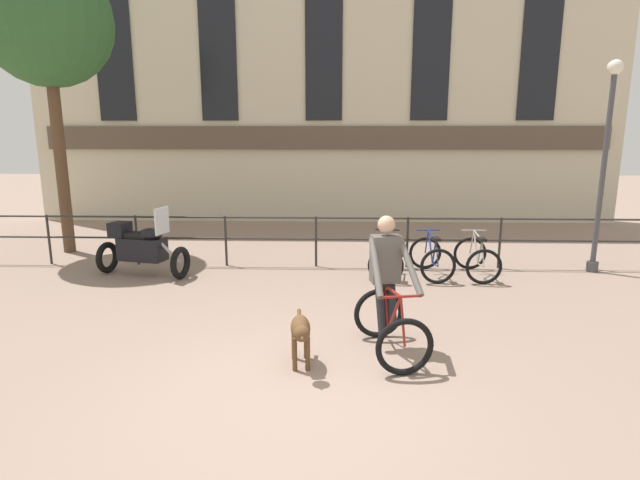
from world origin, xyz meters
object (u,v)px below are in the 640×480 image
(cyclist_with_bike, at_px, (388,292))
(parked_bicycle_mid_right, at_px, (477,258))
(dog, at_px, (301,331))
(parked_motorcycle, at_px, (142,247))
(parked_bicycle_mid_left, at_px, (431,258))
(street_lamp, at_px, (605,156))
(parked_bicycle_near_lamp, at_px, (386,258))

(cyclist_with_bike, distance_m, parked_bicycle_mid_right, 4.03)
(cyclist_with_bike, bearing_deg, dog, -165.20)
(parked_motorcycle, bearing_deg, parked_bicycle_mid_left, -75.18)
(parked_bicycle_mid_right, bearing_deg, cyclist_with_bike, 60.43)
(parked_bicycle_mid_left, bearing_deg, street_lamp, -175.29)
(cyclist_with_bike, height_order, dog, cyclist_with_bike)
(dog, bearing_deg, parked_motorcycle, 124.59)
(parked_motorcycle, xyz_separation_m, parked_bicycle_mid_right, (6.45, 0.17, -0.20))
(dog, bearing_deg, parked_bicycle_mid_left, 53.67)
(parked_motorcycle, relative_size, parked_bicycle_mid_left, 1.60)
(dog, bearing_deg, cyclist_with_bike, 18.66)
(parked_bicycle_mid_left, xyz_separation_m, parked_bicycle_mid_right, (0.86, -0.00, -0.00))
(dog, relative_size, parked_bicycle_mid_right, 0.79)
(parked_bicycle_mid_right, relative_size, street_lamp, 0.28)
(dog, bearing_deg, parked_bicycle_mid_right, 45.06)
(street_lamp, bearing_deg, parked_bicycle_mid_left, -172.23)
(cyclist_with_bike, distance_m, parked_motorcycle, 5.50)
(parked_bicycle_near_lamp, relative_size, street_lamp, 0.29)
(parked_bicycle_mid_left, distance_m, street_lamp, 3.84)
(parked_bicycle_mid_left, relative_size, parked_bicycle_mid_right, 1.02)
(street_lamp, bearing_deg, parked_bicycle_mid_right, -169.52)
(parked_motorcycle, xyz_separation_m, parked_bicycle_near_lamp, (4.72, 0.17, -0.20))
(parked_motorcycle, height_order, parked_bicycle_mid_left, parked_motorcycle)
(parked_bicycle_near_lamp, xyz_separation_m, street_lamp, (4.16, 0.45, 1.92))
(parked_bicycle_mid_left, bearing_deg, dog, 57.51)
(dog, relative_size, parked_bicycle_near_lamp, 0.75)
(parked_bicycle_near_lamp, relative_size, parked_bicycle_mid_right, 1.05)
(dog, height_order, parked_bicycle_mid_left, parked_bicycle_mid_left)
(cyclist_with_bike, height_order, parked_bicycle_mid_left, cyclist_with_bike)
(parked_bicycle_mid_left, distance_m, parked_bicycle_mid_right, 0.86)
(dog, distance_m, parked_bicycle_mid_right, 5.02)
(cyclist_with_bike, height_order, street_lamp, street_lamp)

